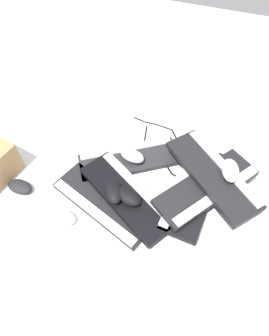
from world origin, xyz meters
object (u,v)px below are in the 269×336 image
object	(u,v)px
mouse_3	(63,217)
mouse_2	(129,196)
keyboard_4	(207,188)
mouse_5	(132,156)
keyboard_0	(175,198)
mouse_0	(20,187)
mouse_4	(230,170)
keyboard_3	(193,190)
keyboard_5	(127,195)
keyboard_1	(129,159)
keyboard_6	(213,174)
mouse_1	(114,192)
keyboard_2	(103,204)

from	to	relation	value
mouse_3	mouse_2	bearing A→B (deg)	30.81
keyboard_4	mouse_5	world-z (taller)	keyboard_4
keyboard_0	mouse_0	world-z (taller)	mouse_0
mouse_0	mouse_4	bearing A→B (deg)	-157.78
keyboard_3	keyboard_5	distance (m)	0.27
keyboard_1	keyboard_4	bearing A→B (deg)	-12.22
mouse_5	mouse_2	bearing A→B (deg)	-62.97
keyboard_0	keyboard_1	xyz separation A→B (m)	(-0.25, 0.13, 0.00)
keyboard_6	mouse_3	world-z (taller)	keyboard_6
keyboard_5	mouse_5	xyz separation A→B (m)	(-0.04, 0.19, 0.01)
keyboard_1	mouse_5	size ratio (longest dim) A/B	4.10
mouse_1	mouse_2	xyz separation A→B (m)	(0.06, -0.00, 0.00)
keyboard_2	mouse_4	size ratio (longest dim) A/B	4.22
mouse_2	keyboard_5	bearing A→B (deg)	-33.66
keyboard_4	keyboard_5	bearing A→B (deg)	-158.12
mouse_1	mouse_2	distance (m)	0.06
mouse_0	mouse_5	world-z (taller)	mouse_5
mouse_5	keyboard_1	bearing A→B (deg)	178.95
keyboard_0	keyboard_2	world-z (taller)	same
keyboard_3	mouse_5	world-z (taller)	mouse_5
mouse_3	keyboard_0	bearing A→B (deg)	29.07
mouse_0	keyboard_1	bearing A→B (deg)	-139.41
keyboard_5	mouse_1	bearing A→B (deg)	-155.07
keyboard_5	keyboard_6	xyz separation A→B (m)	(0.30, 0.17, 0.06)
keyboard_4	mouse_0	size ratio (longest dim) A/B	4.04
mouse_2	mouse_4	bearing A→B (deg)	-127.92
mouse_0	mouse_3	bearing A→B (deg)	166.96
keyboard_4	mouse_5	distance (m)	0.35
keyboard_1	mouse_1	xyz separation A→B (m)	(0.01, -0.22, 0.07)
keyboard_6	mouse_0	world-z (taller)	keyboard_6
keyboard_1	keyboard_5	bearing A→B (deg)	-72.68
keyboard_2	mouse_2	world-z (taller)	mouse_2
mouse_5	keyboard_4	bearing A→B (deg)	-0.67
keyboard_1	mouse_5	xyz separation A→B (m)	(0.02, -0.00, 0.04)
mouse_2	keyboard_1	bearing A→B (deg)	-48.90
keyboard_2	keyboard_6	size ratio (longest dim) A/B	1.08
keyboard_1	keyboard_4	world-z (taller)	keyboard_4
keyboard_2	keyboard_4	xyz separation A→B (m)	(0.38, 0.17, 0.06)
keyboard_0	mouse_4	size ratio (longest dim) A/B	4.07
keyboard_5	mouse_3	bearing A→B (deg)	-142.28
keyboard_5	mouse_4	world-z (taller)	mouse_4
keyboard_2	mouse_5	distance (m)	0.25
keyboard_6	mouse_3	bearing A→B (deg)	-147.06
mouse_0	mouse_3	size ratio (longest dim) A/B	1.00
keyboard_0	keyboard_4	distance (m)	0.13
mouse_4	mouse_5	bearing A→B (deg)	75.57
keyboard_3	keyboard_0	bearing A→B (deg)	-143.14
mouse_3	mouse_5	size ratio (longest dim) A/B	1.00
keyboard_0	mouse_1	xyz separation A→B (m)	(-0.23, -0.09, 0.07)
keyboard_5	mouse_5	size ratio (longest dim) A/B	4.12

